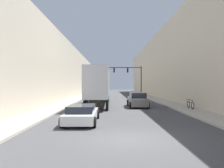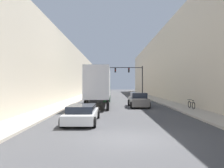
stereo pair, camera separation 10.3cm
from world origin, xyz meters
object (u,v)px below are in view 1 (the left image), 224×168
(sedan_car, at_px, (82,114))
(traffic_signal_gantry, at_px, (131,75))
(parked_bicycle, at_px, (191,105))
(suv_car, at_px, (137,100))
(semi_truck, at_px, (99,85))

(sedan_car, height_order, traffic_signal_gantry, traffic_signal_gantry)
(parked_bicycle, bearing_deg, suv_car, 146.97)
(sedan_car, distance_m, suv_car, 11.06)
(traffic_signal_gantry, relative_size, parked_bicycle, 4.42)
(semi_truck, distance_m, traffic_signal_gantry, 17.47)
(semi_truck, bearing_deg, parked_bicycle, -28.91)
(suv_car, relative_size, parked_bicycle, 2.56)
(semi_truck, height_order, traffic_signal_gantry, traffic_signal_gantry)
(semi_truck, xyz_separation_m, traffic_signal_gantry, (5.38, 16.52, 1.92))
(traffic_signal_gantry, bearing_deg, parked_bicycle, -80.09)
(sedan_car, bearing_deg, traffic_signal_gantry, 78.30)
(traffic_signal_gantry, height_order, parked_bicycle, traffic_signal_gantry)
(suv_car, height_order, parked_bicycle, suv_car)
(sedan_car, height_order, suv_car, suv_car)
(suv_car, xyz_separation_m, parked_bicycle, (4.77, -3.10, -0.23))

